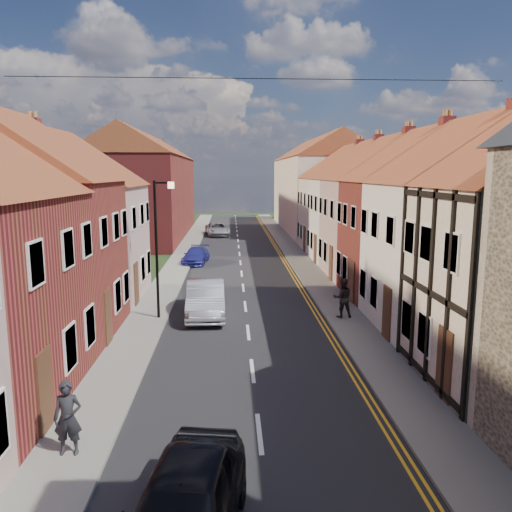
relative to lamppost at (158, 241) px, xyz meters
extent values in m
cube|color=black|center=(3.81, 10.00, -3.53)|extent=(7.00, 90.00, 0.02)
cube|color=slate|center=(-0.59, 10.00, -3.48)|extent=(1.80, 90.00, 0.12)
cube|color=slate|center=(8.21, 10.00, -3.48)|extent=(1.80, 90.00, 0.12)
cube|color=beige|center=(13.11, -1.90, -0.54)|extent=(8.00, 5.80, 6.00)
cube|color=maroon|center=(13.11, 3.50, -0.54)|extent=(8.00, 5.00, 6.00)
cube|color=maroon|center=(13.11, 1.60, 4.66)|extent=(0.60, 0.60, 1.60)
cube|color=#A98B85|center=(13.11, 8.90, -0.54)|extent=(8.00, 5.80, 6.00)
cube|color=maroon|center=(13.11, 6.60, 4.66)|extent=(0.60, 0.60, 1.60)
cube|color=beige|center=(13.11, 14.30, -0.54)|extent=(8.00, 5.00, 6.00)
cube|color=maroon|center=(13.11, 12.40, 4.66)|extent=(0.60, 0.60, 1.60)
cube|color=#F0E1CA|center=(13.11, 19.70, -0.54)|extent=(8.00, 5.80, 6.00)
cube|color=maroon|center=(13.11, 17.40, 4.66)|extent=(0.60, 0.60, 1.60)
cube|color=maroon|center=(-5.49, -1.95, -0.49)|extent=(8.00, 5.50, 6.10)
cube|color=#A98B85|center=(-5.49, 3.85, -0.64)|extent=(8.00, 6.10, 5.80)
cube|color=maroon|center=(-5.49, 1.40, 4.46)|extent=(0.60, 0.60, 1.60)
cube|color=#F0E1CA|center=(13.11, 35.00, 0.46)|extent=(8.00, 24.00, 8.00)
cube|color=maroon|center=(-5.49, 30.00, 0.46)|extent=(8.00, 24.00, 8.00)
cylinder|color=black|center=(-0.09, 0.00, -0.42)|extent=(0.12, 0.12, 6.00)
cube|color=black|center=(0.26, 0.00, 2.48)|extent=(0.70, 0.08, 0.08)
cube|color=#FFD899|center=(0.61, 0.00, 2.38)|extent=(0.25, 0.15, 0.28)
imported|color=black|center=(2.31, -13.81, -2.77)|extent=(2.45, 4.72, 1.53)
imported|color=#A9A9B0|center=(1.96, 0.59, -2.75)|extent=(1.86, 4.87, 1.58)
imported|color=navy|center=(0.61, 14.00, -2.97)|extent=(2.00, 4.04, 1.13)
imported|color=#A6A8AD|center=(1.73, 30.00, -2.87)|extent=(2.84, 5.06, 1.34)
imported|color=black|center=(-0.57, -10.86, -2.55)|extent=(0.64, 0.44, 1.73)
imported|color=black|center=(8.04, -0.39, -2.53)|extent=(0.86, 0.67, 1.77)
camera|label=1|loc=(3.14, -21.53, 2.89)|focal=35.00mm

